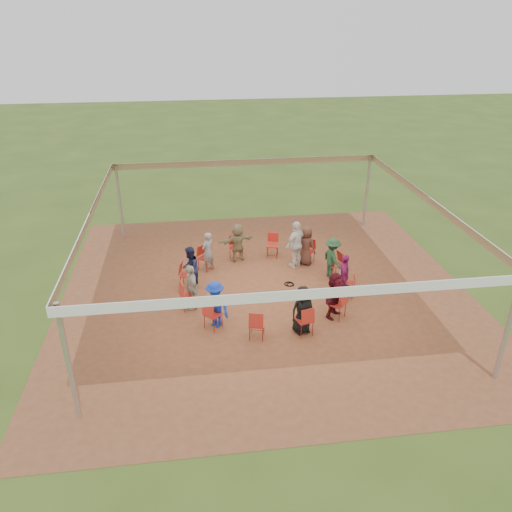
{
  "coord_description": "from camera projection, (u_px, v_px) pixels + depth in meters",
  "views": [
    {
      "loc": [
        -2.2,
        -13.92,
        8.18
      ],
      "look_at": [
        -0.28,
        0.3,
        1.15
      ],
      "focal_mm": 35.0,
      "sensor_mm": 36.0,
      "label": 1
    }
  ],
  "objects": [
    {
      "name": "chair_9",
      "position": [
        257.0,
        324.0,
        13.74
      ],
      "size": [
        0.52,
        0.53,
        0.9
      ],
      "primitive_type": null,
      "rotation": [
        0.0,
        0.0,
        -0.25
      ],
      "color": "red",
      "rests_on": "ground"
    },
    {
      "name": "person_seated_2",
      "position": [
        306.0,
        246.0,
        17.71
      ],
      "size": [
        0.78,
        0.77,
        1.44
      ],
      "primitive_type": "imported",
      "rotation": [
        0.0,
        0.0,
        2.37
      ],
      "color": "#4F2C22",
      "rests_on": "ground"
    },
    {
      "name": "chair_8",
      "position": [
        213.0,
        314.0,
        14.18
      ],
      "size": [
        0.61,
        0.61,
        0.9
      ],
      "primitive_type": null,
      "rotation": [
        0.0,
        0.0,
        -0.77
      ],
      "color": "red",
      "rests_on": "ground"
    },
    {
      "name": "dirt_patch",
      "position": [
        266.0,
        291.0,
        16.25
      ],
      "size": [
        13.0,
        13.0,
        0.0
      ],
      "primitive_type": "plane",
      "color": "brown",
      "rests_on": "ground"
    },
    {
      "name": "person_seated_6",
      "position": [
        191.0,
        287.0,
        15.04
      ],
      "size": [
        0.64,
        0.93,
        1.44
      ],
      "primitive_type": "imported",
      "rotation": [
        0.0,
        0.0,
        -1.29
      ],
      "color": "#B3AD9E",
      "rests_on": "ground"
    },
    {
      "name": "ground",
      "position": [
        266.0,
        291.0,
        16.25
      ],
      "size": [
        80.0,
        80.0,
        0.0
      ],
      "primitive_type": "plane",
      "color": "#354E18",
      "rests_on": "ground"
    },
    {
      "name": "chair_2",
      "position": [
        308.0,
        251.0,
        17.92
      ],
      "size": [
        0.61,
        0.61,
        0.9
      ],
      "primitive_type": null,
      "rotation": [
        0.0,
        0.0,
        2.37
      ],
      "color": "red",
      "rests_on": "ground"
    },
    {
      "name": "person_seated_0",
      "position": [
        344.0,
        276.0,
        15.68
      ],
      "size": [
        0.62,
        0.92,
        1.44
      ],
      "primitive_type": "imported",
      "rotation": [
        0.0,
        0.0,
        1.32
      ],
      "color": "#971E64",
      "rests_on": "ground"
    },
    {
      "name": "chair_6",
      "position": [
        187.0,
        275.0,
        16.31
      ],
      "size": [
        0.53,
        0.52,
        0.9
      ],
      "primitive_type": null,
      "rotation": [
        0.0,
        0.0,
        -1.82
      ],
      "color": "red",
      "rests_on": "ground"
    },
    {
      "name": "chair_7",
      "position": [
        188.0,
        296.0,
        15.12
      ],
      "size": [
        0.54,
        0.52,
        0.9
      ],
      "primitive_type": null,
      "rotation": [
        0.0,
        0.0,
        -1.29
      ],
      "color": "red",
      "rests_on": "ground"
    },
    {
      "name": "cable_coil",
      "position": [
        289.0,
        284.0,
        16.63
      ],
      "size": [
        0.4,
        0.4,
        0.03
      ],
      "rotation": [
        0.0,
        0.0,
        0.29
      ],
      "color": "black",
      "rests_on": "ground"
    },
    {
      "name": "person_seated_9",
      "position": [
        334.0,
        295.0,
        14.61
      ],
      "size": [
        1.29,
        1.3,
        1.44
      ],
      "primitive_type": "imported",
      "rotation": [
        0.0,
        0.0,
        0.8
      ],
      "color": "#460C17",
      "rests_on": "ground"
    },
    {
      "name": "person_seated_1",
      "position": [
        332.0,
        258.0,
        16.82
      ],
      "size": [
        0.7,
        1.02,
        1.44
      ],
      "primitive_type": "imported",
      "rotation": [
        0.0,
        0.0,
        1.85
      ],
      "color": "#1E4329",
      "rests_on": "ground"
    },
    {
      "name": "tent",
      "position": [
        266.0,
        224.0,
        15.21
      ],
      "size": [
        10.33,
        10.33,
        3.0
      ],
      "color": "#B2B2B7",
      "rests_on": "ground"
    },
    {
      "name": "standing_person",
      "position": [
        296.0,
        244.0,
        17.46
      ],
      "size": [
        1.12,
        0.99,
        1.72
      ],
      "primitive_type": "imported",
      "rotation": [
        0.0,
        0.0,
        3.73
      ],
      "color": "silver",
      "rests_on": "ground"
    },
    {
      "name": "chair_4",
      "position": [
        236.0,
        248.0,
        18.18
      ],
      "size": [
        0.52,
        0.54,
        0.9
      ],
      "primitive_type": null,
      "rotation": [
        0.0,
        0.0,
        -2.87
      ],
      "color": "red",
      "rests_on": "ground"
    },
    {
      "name": "chair_11",
      "position": [
        337.0,
        304.0,
        14.67
      ],
      "size": [
        0.61,
        0.61,
        0.9
      ],
      "primitive_type": null,
      "rotation": [
        0.0,
        0.0,
        0.8
      ],
      "color": "red",
      "rests_on": "ground"
    },
    {
      "name": "chair_5",
      "position": [
        205.0,
        258.0,
        17.43
      ],
      "size": [
        0.61,
        0.61,
        0.9
      ],
      "primitive_type": null,
      "rotation": [
        0.0,
        0.0,
        -2.34
      ],
      "color": "red",
      "rests_on": "ground"
    },
    {
      "name": "chair_0",
      "position": [
        347.0,
        284.0,
        15.79
      ],
      "size": [
        0.53,
        0.52,
        0.9
      ],
      "primitive_type": null,
      "rotation": [
        0.0,
        0.0,
        1.32
      ],
      "color": "red",
      "rests_on": "ground"
    },
    {
      "name": "person_seated_3",
      "position": [
        237.0,
        242.0,
        17.96
      ],
      "size": [
        1.42,
        0.84,
        1.44
      ],
      "primitive_type": "imported",
      "rotation": [
        0.0,
        0.0,
        -2.87
      ],
      "color": "#90845C",
      "rests_on": "ground"
    },
    {
      "name": "chair_10",
      "position": [
        304.0,
        320.0,
        13.92
      ],
      "size": [
        0.52,
        0.54,
        0.9
      ],
      "primitive_type": null,
      "rotation": [
        0.0,
        0.0,
        0.28
      ],
      "color": "red",
      "rests_on": "ground"
    },
    {
      "name": "person_seated_8",
      "position": [
        303.0,
        310.0,
        13.9
      ],
      "size": [
        0.78,
        0.57,
        1.44
      ],
      "primitive_type": "imported",
      "rotation": [
        0.0,
        0.0,
        0.28
      ],
      "color": "black",
      "rests_on": "ground"
    },
    {
      "name": "person_seated_5",
      "position": [
        190.0,
        268.0,
        16.18
      ],
      "size": [
        0.56,
        0.78,
        1.44
      ],
      "primitive_type": "imported",
      "rotation": [
        0.0,
        0.0,
        -1.82
      ],
      "color": "#1C1F44",
      "rests_on": "ground"
    },
    {
      "name": "person_seated_4",
      "position": [
        208.0,
        252.0,
        17.25
      ],
      "size": [
        0.61,
        0.62,
        1.44
      ],
      "primitive_type": "imported",
      "rotation": [
        0.0,
        0.0,
        -2.34
      ],
      "color": "gray",
      "rests_on": "ground"
    },
    {
      "name": "chair_3",
      "position": [
        272.0,
        246.0,
        18.36
      ],
      "size": [
        0.52,
        0.53,
        0.9
      ],
      "primitive_type": null,
      "rotation": [
        0.0,
        0.0,
        2.89
      ],
      "color": "red",
      "rests_on": "ground"
    },
    {
      "name": "laptop",
      "position": [
        339.0,
        277.0,
        15.72
      ],
      "size": [
        0.35,
        0.41,
        0.24
      ],
      "rotation": [
        0.0,
        0.0,
        1.32
      ],
      "color": "#B7B7BC",
      "rests_on": "ground"
    },
    {
      "name": "chair_1",
      "position": [
        335.0,
        265.0,
        16.98
      ],
      "size": [
        0.54,
        0.52,
        0.9
      ],
      "primitive_type": null,
      "rotation": [
        0.0,
        0.0,
        1.85
      ],
      "color": "red",
      "rests_on": "ground"
    },
    {
      "name": "person_seated_7",
      "position": [
        215.0,
        304.0,
        14.15
      ],
      "size": [
        0.99,
        0.98,
        1.44
      ],
      "primitive_type": "imported",
      "rotation": [
        0.0,
        0.0,
        -0.77
      ],
      "color": "#1333AC",
      "rests_on": "ground"
    }
  ]
}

